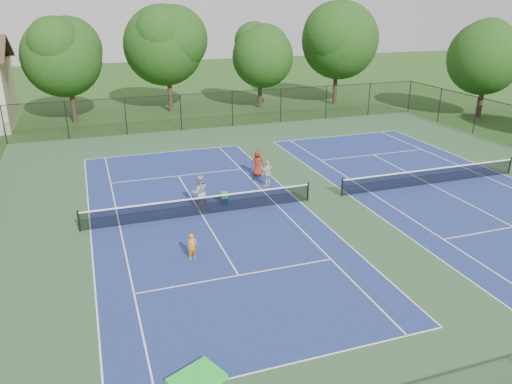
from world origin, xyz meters
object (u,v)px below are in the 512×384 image
object	(u,v)px
tree_back_c	(260,52)
tree_back_a	(66,53)
tree_back_d	(338,37)
bystander_a	(268,174)
ball_crate	(225,201)
tree_back_b	(167,42)
instructor	(200,192)
child_player	(192,246)
tree_side_e	(488,53)
bystander_c	(258,163)
ball_hopper	(224,196)

from	to	relation	value
tree_back_c	tree_back_a	bearing A→B (deg)	-176.82
tree_back_d	bystander_a	size ratio (longest dim) A/B	6.51
bystander_a	ball_crate	distance (m)	3.69
tree_back_b	instructor	xyz separation A→B (m)	(-2.88, -25.20, -5.66)
tree_back_a	child_player	world-z (taller)	tree_back_a
tree_back_c	tree_side_e	xyz separation A→B (m)	(18.00, -11.00, 0.33)
instructor	bystander_a	distance (m)	4.98
tree_back_d	instructor	bearing A→B (deg)	-130.60
tree_back_a	ball_crate	distance (m)	24.86
ball_crate	tree_back_d	bearing A→B (deg)	51.15
tree_back_a	tree_back_b	bearing A→B (deg)	12.53
tree_back_a	child_player	size ratio (longest dim) A/B	7.97
tree_back_b	ball_crate	bearing A→B (deg)	-93.42
bystander_a	tree_back_c	bearing A→B (deg)	-130.98
instructor	bystander_c	world-z (taller)	instructor
tree_back_c	tree_side_e	world-z (taller)	tree_side_e
tree_back_a	bystander_c	xyz separation A→B (m)	(10.72, -19.19, -5.21)
tree_back_a	child_player	bearing A→B (deg)	-80.85
tree_back_d	instructor	xyz separation A→B (m)	(-19.88, -23.20, -5.89)
tree_side_e	instructor	xyz separation A→B (m)	(-29.88, -13.20, -4.87)
child_player	ball_crate	world-z (taller)	child_player
tree_back_b	tree_back_d	xyz separation A→B (m)	(17.00, -2.00, 0.23)
tree_back_d	tree_side_e	xyz separation A→B (m)	(10.00, -10.00, -1.02)
tree_back_b	tree_back_c	size ratio (longest dim) A/B	1.19
tree_back_c	ball_hopper	xyz separation A→B (m)	(-10.49, -23.96, -4.99)
ball_hopper	tree_side_e	bearing A→B (deg)	24.45
tree_back_b	tree_back_c	distance (m)	9.12
tree_back_a	bystander_a	bearing A→B (deg)	-63.27
bystander_a	bystander_c	distance (m)	1.96
tree_back_b	tree_back_c	world-z (taller)	tree_back_b
ball_crate	bystander_c	bearing A→B (deg)	49.52
tree_back_c	tree_back_d	size ratio (longest dim) A/B	0.81
ball_hopper	tree_back_a	bearing A→B (deg)	108.11
instructor	ball_crate	xyz separation A→B (m)	(1.39, 0.24, -0.79)
tree_back_d	ball_crate	distance (m)	30.23
tree_back_d	bystander_c	distance (m)	25.25
tree_side_e	ball_crate	distance (m)	31.81
instructor	bystander_c	distance (m)	6.10
tree_back_a	tree_back_d	world-z (taller)	tree_back_d
tree_back_a	tree_back_c	bearing A→B (deg)	3.18
tree_back_a	bystander_c	size ratio (longest dim) A/B	5.50
tree_back_a	tree_back_b	world-z (taller)	tree_back_b
tree_back_d	bystander_a	world-z (taller)	tree_back_d
instructor	ball_crate	distance (m)	1.62
tree_back_c	ball_crate	xyz separation A→B (m)	(-10.49, -23.96, -5.33)
tree_side_e	instructor	size ratio (longest dim) A/B	4.74
instructor	ball_hopper	bearing A→B (deg)	-170.18
tree_back_d	ball_crate	world-z (taller)	tree_back_d
tree_back_d	child_player	bearing A→B (deg)	-127.04
tree_back_c	child_player	size ratio (longest dim) A/B	7.31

